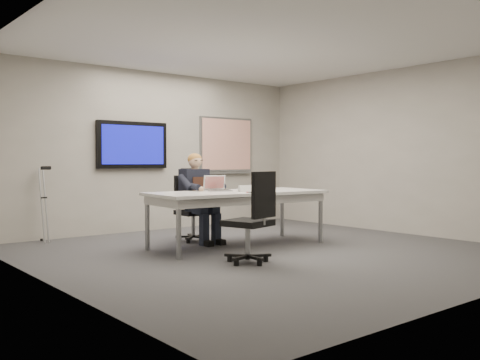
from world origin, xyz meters
TOP-DOWN VIEW (x-y plane):
  - floor at (0.00, 0.00)m, footprint 6.00×6.00m
  - ceiling at (0.00, 0.00)m, footprint 6.00×6.00m
  - wall_back at (0.00, 3.00)m, footprint 6.00×0.02m
  - wall_left at (-3.00, 0.00)m, footprint 0.02×6.00m
  - wall_right at (3.00, 0.00)m, footprint 0.02×6.00m
  - conference_table at (-0.06, 0.63)m, footprint 2.64×1.25m
  - tv_display at (-0.50, 2.95)m, footprint 1.30×0.09m
  - whiteboard at (1.55, 2.97)m, footprint 1.25×0.08m
  - office_chair_far at (-0.27, 1.48)m, footprint 0.49×0.49m
  - office_chair_near at (-0.73, -0.46)m, footprint 0.64×0.64m
  - seated_person at (-0.28, 1.24)m, footprint 0.42×0.71m
  - crutch at (-2.07, 2.80)m, footprint 0.34×0.56m
  - laptop at (-0.24, 0.85)m, footprint 0.38×0.40m
  - name_tent at (-0.03, 0.45)m, footprint 0.24×0.15m
  - pen at (-0.16, 0.22)m, footprint 0.04×0.15m

SIDE VIEW (x-z plane):
  - floor at x=0.00m, z-range -0.01..0.01m
  - office_chair_far at x=-0.27m, z-range -0.19..0.82m
  - office_chair_near at x=-0.73m, z-range -0.21..0.89m
  - seated_person at x=-0.28m, z-range -0.13..1.21m
  - crutch at x=-2.07m, z-range -0.02..1.19m
  - conference_table at x=-0.06m, z-range 0.31..1.10m
  - pen at x=-0.16m, z-range 0.79..0.80m
  - name_tent at x=-0.03m, z-range 0.79..0.89m
  - laptop at x=-0.24m, z-range 0.74..0.96m
  - wall_back at x=0.00m, z-range 0.00..2.80m
  - wall_left at x=-3.00m, z-range 0.00..2.80m
  - wall_right at x=3.00m, z-range 0.00..2.80m
  - tv_display at x=-0.50m, z-range 1.10..1.90m
  - whiteboard at x=1.55m, z-range 0.98..2.08m
  - ceiling at x=0.00m, z-range 2.79..2.81m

